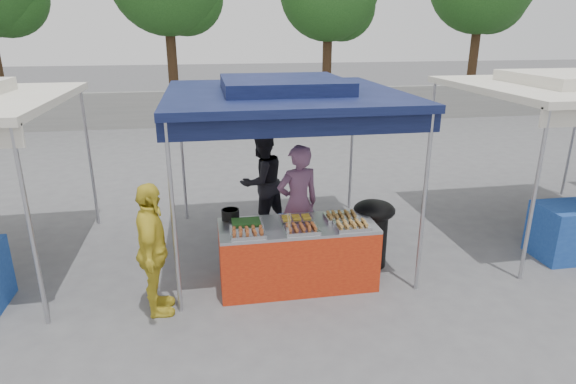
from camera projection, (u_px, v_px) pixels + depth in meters
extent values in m
plane|color=#505052|center=(296.00, 280.00, 6.50)|extent=(80.00, 80.00, 0.00)
cube|color=slate|center=(236.00, 107.00, 16.54)|extent=(40.00, 0.25, 1.20)
cylinder|color=#A8A8AE|center=(174.00, 222.00, 5.41)|extent=(0.05, 0.05, 2.30)
cylinder|color=#A8A8AE|center=(424.00, 206.00, 5.90)|extent=(0.05, 0.05, 2.30)
cylinder|color=#A8A8AE|center=(182.00, 156.00, 8.20)|extent=(0.05, 0.05, 2.30)
cylinder|color=#A8A8AE|center=(352.00, 148.00, 8.69)|extent=(0.05, 0.05, 2.30)
cube|color=#0E153A|center=(283.00, 94.00, 6.66)|extent=(3.20, 3.20, 0.10)
cube|color=#0E153A|center=(283.00, 85.00, 6.62)|extent=(1.65, 1.65, 0.18)
cube|color=#0E153A|center=(305.00, 126.00, 5.31)|extent=(3.20, 0.04, 0.25)
cylinder|color=#A8A8AE|center=(31.00, 232.00, 5.17)|extent=(0.05, 0.05, 2.30)
cylinder|color=#A8A8AE|center=(90.00, 160.00, 7.96)|extent=(0.05, 0.05, 2.30)
cylinder|color=#A8A8AE|center=(534.00, 199.00, 6.14)|extent=(0.05, 0.05, 2.30)
cylinder|color=#A8A8AE|center=(429.00, 145.00, 8.94)|extent=(0.05, 0.05, 2.30)
cylinder|color=#A8A8AE|center=(572.00, 139.00, 9.43)|extent=(0.05, 0.05, 2.30)
cube|color=beige|center=(571.00, 87.00, 7.39)|extent=(3.20, 3.20, 0.10)
cube|color=beige|center=(573.00, 79.00, 7.35)|extent=(1.65, 1.65, 0.18)
cylinder|color=#3A2616|center=(172.00, 57.00, 17.61)|extent=(0.36, 0.36, 4.39)
cylinder|color=#3A2616|center=(327.00, 59.00, 18.82)|extent=(0.36, 0.36, 4.06)
sphere|color=#22541C|center=(342.00, 7.00, 18.48)|extent=(2.55, 2.55, 2.55)
cylinder|color=#3A2616|center=(474.00, 53.00, 19.64)|extent=(0.36, 0.36, 4.44)
cube|color=#AD280F|center=(297.00, 256.00, 6.27)|extent=(2.00, 0.80, 0.81)
cube|color=#A8A8AE|center=(297.00, 226.00, 6.13)|extent=(2.00, 0.80, 0.04)
cube|color=#B3B3B7|center=(248.00, 234.00, 5.79)|extent=(0.42, 0.30, 0.05)
cube|color=brown|center=(248.00, 231.00, 5.77)|extent=(0.35, 0.25, 0.02)
cube|color=#B3B3B7|center=(302.00, 230.00, 5.90)|extent=(0.42, 0.30, 0.05)
cube|color=brown|center=(302.00, 227.00, 5.88)|extent=(0.35, 0.25, 0.02)
cube|color=#B3B3B7|center=(352.00, 226.00, 6.00)|extent=(0.42, 0.30, 0.05)
cube|color=olive|center=(352.00, 224.00, 5.99)|extent=(0.35, 0.25, 0.02)
cube|color=#B3B3B7|center=(246.00, 224.00, 6.06)|extent=(0.42, 0.30, 0.05)
cube|color=#214E1A|center=(246.00, 222.00, 6.05)|extent=(0.35, 0.25, 0.02)
cube|color=#B3B3B7|center=(296.00, 220.00, 6.22)|extent=(0.42, 0.30, 0.05)
cube|color=gold|center=(296.00, 217.00, 6.20)|extent=(0.35, 0.25, 0.02)
cube|color=#B3B3B7|center=(341.00, 217.00, 6.29)|extent=(0.42, 0.30, 0.05)
cube|color=olive|center=(341.00, 215.00, 6.28)|extent=(0.35, 0.25, 0.02)
cylinder|color=black|center=(230.00, 214.00, 6.27)|extent=(0.23, 0.23, 0.14)
cylinder|color=#A8A8AE|center=(289.00, 231.00, 5.82)|extent=(0.07, 0.07, 0.09)
cylinder|color=black|center=(372.00, 240.00, 6.79)|extent=(0.40, 0.40, 0.78)
ellipsoid|color=black|center=(374.00, 210.00, 6.64)|extent=(0.58, 0.58, 0.26)
cube|color=navy|center=(260.00, 254.00, 6.94)|extent=(0.44, 0.31, 0.27)
cube|color=navy|center=(298.00, 248.00, 7.04)|extent=(0.56, 0.39, 0.34)
cube|color=navy|center=(299.00, 227.00, 6.94)|extent=(0.54, 0.38, 0.32)
imported|color=#7B4E6F|center=(298.00, 204.00, 6.79)|extent=(0.71, 0.55, 1.73)
imported|color=black|center=(262.00, 182.00, 7.83)|extent=(1.03, 0.97, 1.69)
imported|color=gold|center=(153.00, 251.00, 5.50)|extent=(0.44, 0.96, 1.61)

